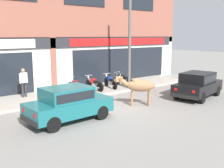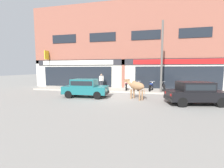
% 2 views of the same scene
% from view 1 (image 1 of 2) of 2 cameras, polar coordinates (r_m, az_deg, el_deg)
% --- Properties ---
extents(ground_plane, '(90.00, 90.00, 0.00)m').
position_cam_1_polar(ground_plane, '(12.77, -1.84, -5.48)').
color(ground_plane, gray).
extents(sidewalk, '(19.00, 3.09, 0.14)m').
position_cam_1_polar(sidewalk, '(15.83, -9.95, -2.20)').
color(sidewalk, '#A8A093').
rests_on(sidewalk, ground).
extents(shop_building, '(23.00, 1.40, 9.90)m').
position_cam_1_polar(shop_building, '(17.10, -13.46, 14.39)').
color(shop_building, '#8E5142').
rests_on(shop_building, ground).
extents(cow, '(1.75, 1.59, 1.61)m').
position_cam_1_polar(cow, '(13.28, 5.82, -0.43)').
color(cow, '#936B47').
rests_on(cow, ground).
extents(car_0, '(3.81, 2.26, 1.46)m').
position_cam_1_polar(car_0, '(15.67, 18.17, 0.07)').
color(car_0, black).
rests_on(car_0, ground).
extents(car_1, '(3.67, 1.76, 1.46)m').
position_cam_1_polar(car_1, '(10.96, -9.50, -3.93)').
color(car_1, black).
rests_on(car_1, ground).
extents(motorcycle_0, '(0.52, 1.81, 0.88)m').
position_cam_1_polar(motorcycle_0, '(15.82, -7.68, -0.45)').
color(motorcycle_0, black).
rests_on(motorcycle_0, sidewalk).
extents(motorcycle_1, '(0.52, 1.81, 0.88)m').
position_cam_1_polar(motorcycle_1, '(16.40, -3.89, 0.01)').
color(motorcycle_1, black).
rests_on(motorcycle_1, sidewalk).
extents(motorcycle_2, '(0.66, 1.79, 0.88)m').
position_cam_1_polar(motorcycle_2, '(17.09, -0.34, 0.47)').
color(motorcycle_2, black).
rests_on(motorcycle_2, sidewalk).
extents(motorcycle_3, '(0.52, 1.81, 0.88)m').
position_cam_1_polar(motorcycle_3, '(17.87, 2.41, 0.91)').
color(motorcycle_3, black).
rests_on(motorcycle_3, sidewalk).
extents(pedestrian, '(0.49, 0.32, 1.60)m').
position_cam_1_polar(pedestrian, '(15.19, -18.70, 0.91)').
color(pedestrian, '#2D2D33').
rests_on(pedestrian, sidewalk).
extents(utility_pole, '(0.18, 0.18, 6.40)m').
position_cam_1_polar(utility_pole, '(16.69, 3.86, 9.92)').
color(utility_pole, '#595651').
rests_on(utility_pole, sidewalk).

